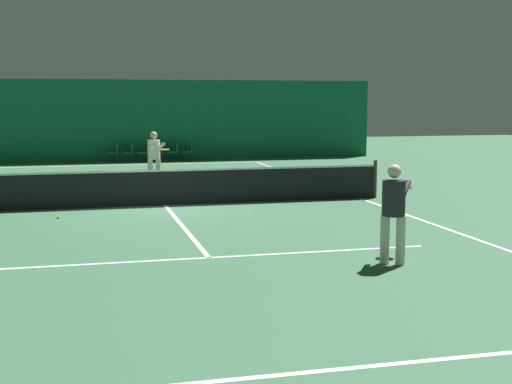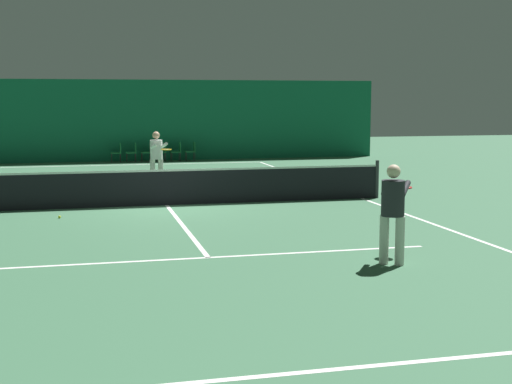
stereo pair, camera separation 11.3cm
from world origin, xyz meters
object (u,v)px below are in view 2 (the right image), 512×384
player_near (393,206)px  courtside_chair_0 (118,151)px  tennis_ball (60,217)px  courtside_chair_5 (192,150)px  player_far (157,154)px  tennis_net (166,186)px  courtside_chair_2 (148,151)px  courtside_chair_1 (133,151)px  courtside_chair_4 (177,150)px  courtside_chair_3 (162,150)px

player_near → courtside_chair_0: (-3.59, 20.89, -0.51)m
player_near → tennis_ball: size_ratio=25.88×
player_near → courtside_chair_5: bearing=35.5°
player_near → courtside_chair_5: (-0.30, 20.89, -0.51)m
tennis_ball → player_far: bearing=63.8°
tennis_net → tennis_ball: bearing=-151.6°
courtside_chair_5 → courtside_chair_0: bearing=-90.0°
tennis_ball → courtside_chair_2: bearing=77.1°
courtside_chair_2 → player_far: bearing=-3.1°
courtside_chair_1 → tennis_ball: 14.98m
courtside_chair_1 → courtside_chair_5: bearing=90.0°
courtside_chair_0 → tennis_ball: bearing=-8.0°
courtside_chair_1 → courtside_chair_4: bearing=90.0°
courtside_chair_5 → courtside_chair_1: bearing=-90.0°
player_far → tennis_net: bearing=-14.4°
courtside_chair_2 → tennis_net: bearing=-3.0°
tennis_net → courtside_chair_5: tennis_net is taller
player_far → courtside_chair_2: 8.87m
courtside_chair_0 → courtside_chair_5: same height
player_near → courtside_chair_2: 21.02m
courtside_chair_1 → courtside_chair_5: (2.63, 0.00, 0.00)m
player_near → courtside_chair_3: bearing=39.1°
courtside_chair_0 → courtside_chair_1: (0.66, 0.00, 0.00)m
courtside_chair_1 → tennis_net: bearing=-0.1°
tennis_net → player_far: bearing=87.4°
player_near → courtside_chair_3: player_near is taller
tennis_ball → courtside_chair_3: bearing=74.7°
courtside_chair_3 → tennis_ball: courtside_chair_3 is taller
courtside_chair_1 → courtside_chair_4: 1.98m
courtside_chair_0 → tennis_ball: 14.88m
player_near → courtside_chair_1: (-2.94, 20.89, -0.51)m
courtside_chair_0 → courtside_chair_5: 3.29m
tennis_net → courtside_chair_5: bearing=78.7°
courtside_chair_2 → courtside_chair_3: same height
tennis_net → courtside_chair_4: bearing=81.4°
courtside_chair_0 → tennis_net: bearing=2.7°
courtside_chair_1 → courtside_chair_2: size_ratio=1.00×
courtside_chair_4 → tennis_ball: 15.46m
courtside_chair_4 → player_near: bearing=2.6°
courtside_chair_2 → courtside_chair_4: size_ratio=1.00×
courtside_chair_3 → courtside_chair_4: bearing=90.0°
player_near → courtside_chair_1: bearing=42.6°
player_near → courtside_chair_4: (-0.96, 20.89, -0.51)m
courtside_chair_1 → courtside_chair_2: same height
tennis_net → player_near: 8.19m
player_near → courtside_chair_4: bearing=37.3°
tennis_net → tennis_ball: (-2.69, -1.45, -0.48)m
player_near → courtside_chair_0: size_ratio=2.03×
tennis_net → courtside_chair_0: 13.29m
courtside_chair_0 → courtside_chair_2: 1.32m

